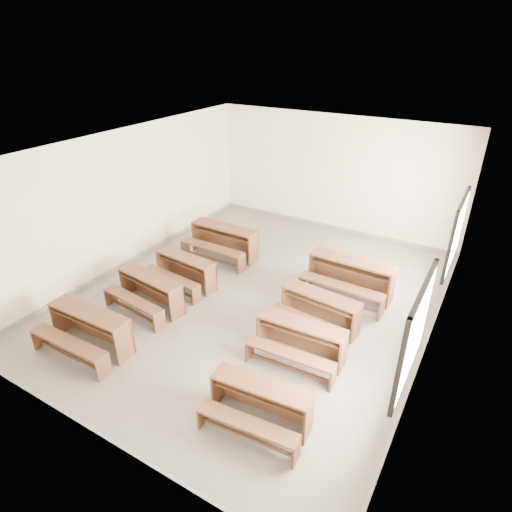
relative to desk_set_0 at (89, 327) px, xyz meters
The scene contains 9 objects.
room 3.84m from the desk_set_0, 57.86° to the left, with size 8.50×8.50×3.20m.
desk_set_0 is the anchor object (origin of this frame).
desk_set_1 1.50m from the desk_set_0, 88.79° to the left, with size 1.64×0.98×0.70m.
desk_set_2 2.57m from the desk_set_0, 88.18° to the left, with size 1.57×0.92×0.68m.
desk_set_3 4.16m from the desk_set_0, 89.40° to the left, with size 1.76×0.93×0.79m.
desk_set_4 3.46m from the desk_set_0, ahead, with size 1.54×0.89×0.67m.
desk_set_5 3.74m from the desk_set_0, 26.07° to the left, with size 1.58×0.87×0.70m.
desk_set_6 4.22m from the desk_set_0, 38.87° to the left, with size 1.62×0.95×0.69m.
desk_set_7 5.28m from the desk_set_0, 49.98° to the left, with size 1.84×1.00×0.81m.
Camera 1 is at (3.93, -6.67, 5.07)m, focal length 30.00 mm.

